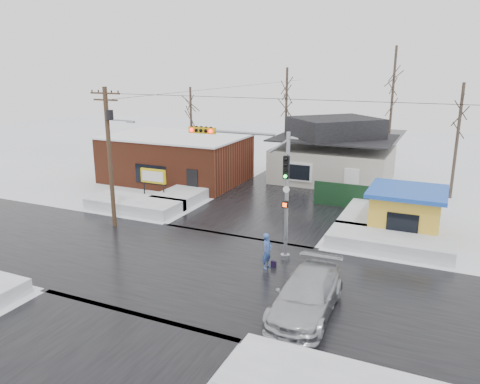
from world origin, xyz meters
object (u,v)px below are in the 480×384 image
at_px(marquee_sign, 153,177).
at_px(car, 306,295).
at_px(traffic_signal, 259,176).
at_px(kiosk, 406,211).
at_px(utility_pole, 110,150).
at_px(pedestrian, 267,251).

distance_m(marquee_sign, car, 19.50).
bearing_deg(traffic_signal, kiosk, 44.84).
height_order(traffic_signal, marquee_sign, traffic_signal).
xyz_separation_m(traffic_signal, utility_pole, (-10.36, 0.53, 0.57)).
distance_m(traffic_signal, car, 7.54).
distance_m(utility_pole, car, 16.20).
xyz_separation_m(kiosk, car, (-2.82, -12.05, -0.62)).
bearing_deg(car, pedestrian, 129.49).
height_order(marquee_sign, kiosk, kiosk).
xyz_separation_m(utility_pole, marquee_sign, (-1.07, 5.99, -3.19)).
bearing_deg(pedestrian, traffic_signal, 44.30).
bearing_deg(pedestrian, kiosk, -27.79).
xyz_separation_m(traffic_signal, kiosk, (7.07, 7.03, -3.08)).
xyz_separation_m(pedestrian, car, (3.19, -3.59, -0.10)).
relative_size(marquee_sign, kiosk, 0.55).
xyz_separation_m(marquee_sign, pedestrian, (12.50, -7.95, -0.97)).
relative_size(traffic_signal, kiosk, 1.52).
distance_m(utility_pole, pedestrian, 12.32).
xyz_separation_m(marquee_sign, kiosk, (18.50, 0.50, -0.46)).
height_order(kiosk, car, kiosk).
distance_m(traffic_signal, marquee_sign, 13.42).
bearing_deg(kiosk, pedestrian, -125.38).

